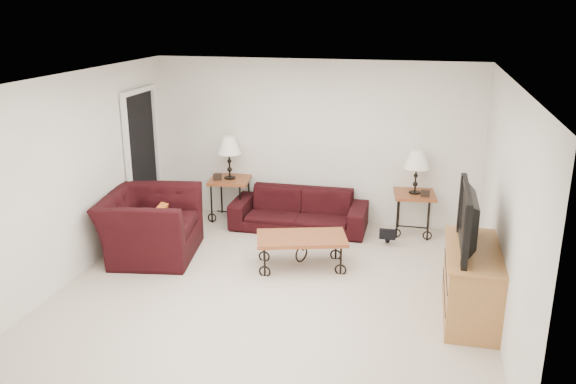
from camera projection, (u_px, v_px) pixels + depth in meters
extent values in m
plane|color=beige|center=(275.00, 288.00, 7.08)|extent=(5.00, 5.00, 0.00)
cube|color=white|center=(315.00, 142.00, 9.02)|extent=(5.00, 0.02, 2.50)
cube|color=white|center=(190.00, 286.00, 4.38)|extent=(5.00, 0.02, 2.50)
cube|color=white|center=(77.00, 175.00, 7.24)|extent=(0.02, 5.00, 2.50)
cube|color=white|center=(505.00, 205.00, 6.16)|extent=(0.02, 5.00, 2.50)
plane|color=white|center=(273.00, 78.00, 6.32)|extent=(5.00, 5.00, 0.00)
cube|color=black|center=(142.00, 161.00, 8.84)|extent=(0.08, 0.94, 2.04)
imported|color=black|center=(299.00, 210.00, 8.89)|extent=(2.03, 0.79, 0.59)
cube|color=brown|center=(231.00, 199.00, 9.30)|extent=(0.69, 0.69, 0.67)
cube|color=brown|center=(413.00, 214.00, 8.69)|extent=(0.65, 0.65, 0.63)
cube|color=black|center=(217.00, 177.00, 9.07)|extent=(0.13, 0.06, 0.11)
cube|color=black|center=(425.00, 193.00, 8.40)|extent=(0.13, 0.03, 0.11)
cube|color=brown|center=(301.00, 252.00, 7.59)|extent=(1.27, 0.91, 0.43)
imported|color=black|center=(151.00, 225.00, 7.91)|extent=(1.36, 1.49, 0.86)
cube|color=#C65319|center=(159.00, 221.00, 7.81)|extent=(0.16, 0.40, 0.39)
cube|color=#A7783E|center=(471.00, 283.00, 6.35)|extent=(0.54, 1.30, 0.78)
imported|color=black|center=(476.00, 219.00, 6.13)|extent=(0.15, 1.17, 0.67)
ellipsoid|color=black|center=(388.00, 228.00, 8.36)|extent=(0.40, 0.34, 0.45)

